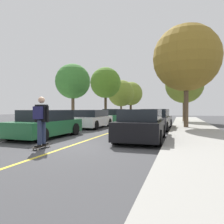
% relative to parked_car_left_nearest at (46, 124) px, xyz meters
% --- Properties ---
extents(ground, '(80.00, 80.00, 0.00)m').
position_rel_parked_car_left_nearest_xyz_m(ground, '(2.35, -1.46, -0.67)').
color(ground, '#424244').
extents(sidewalk_right, '(2.99, 56.00, 0.14)m').
position_rel_parked_car_left_nearest_xyz_m(sidewalk_right, '(7.24, -1.46, -0.60)').
color(sidewalk_right, '#9E9B93').
rests_on(sidewalk_right, ground).
extents(center_line, '(0.12, 39.20, 0.01)m').
position_rel_parked_car_left_nearest_xyz_m(center_line, '(2.35, 2.54, -0.67)').
color(center_line, gold).
rests_on(center_line, ground).
extents(parked_car_left_nearest, '(2.03, 4.15, 1.37)m').
position_rel_parked_car_left_nearest_xyz_m(parked_car_left_nearest, '(0.00, 0.00, 0.00)').
color(parked_car_left_nearest, '#1E5B33').
rests_on(parked_car_left_nearest, ground).
extents(parked_car_left_near, '(2.03, 4.40, 1.35)m').
position_rel_parked_car_left_nearest_xyz_m(parked_car_left_near, '(-0.00, 5.68, 0.00)').
color(parked_car_left_near, white).
rests_on(parked_car_left_near, ground).
extents(parked_car_left_far, '(2.07, 4.27, 1.41)m').
position_rel_parked_car_left_nearest_xyz_m(parked_car_left_far, '(0.00, 11.17, 0.01)').
color(parked_car_left_far, '#1E5B33').
rests_on(parked_car_left_far, ground).
extents(parked_car_left_farthest, '(2.03, 4.32, 1.34)m').
position_rel_parked_car_left_nearest_xyz_m(parked_car_left_farthest, '(0.00, 18.01, -0.01)').
color(parked_car_left_farthest, '#196066').
rests_on(parked_car_left_farthest, ground).
extents(parked_car_right_nearest, '(2.00, 4.08, 1.40)m').
position_rel_parked_car_left_nearest_xyz_m(parked_car_right_nearest, '(4.70, 0.45, 0.02)').
color(parked_car_right_nearest, black).
rests_on(parked_car_right_nearest, ground).
extents(parked_car_right_near, '(2.09, 4.66, 1.42)m').
position_rel_parked_car_left_nearest_xyz_m(parked_car_right_near, '(4.70, 6.01, 0.02)').
color(parked_car_right_near, '#38383D').
rests_on(parked_car_right_near, ground).
extents(street_tree_left_nearest, '(2.85, 2.85, 4.97)m').
position_rel_parked_car_left_nearest_xyz_m(street_tree_left_nearest, '(-2.04, 6.39, 3.00)').
color(street_tree_left_nearest, brown).
rests_on(street_tree_left_nearest, sidewalk_left).
extents(street_tree_left_near, '(3.60, 3.60, 6.18)m').
position_rel_parked_car_left_nearest_xyz_m(street_tree_left_near, '(-2.04, 14.23, 3.83)').
color(street_tree_left_near, '#3D2D1E').
rests_on(street_tree_left_near, sidewalk_left).
extents(street_tree_left_far, '(3.93, 3.93, 5.60)m').
position_rel_parked_car_left_nearest_xyz_m(street_tree_left_far, '(-2.04, 21.01, 3.09)').
color(street_tree_left_far, '#4C3823').
rests_on(street_tree_left_far, sidewalk_left).
extents(street_tree_left_farthest, '(4.17, 4.17, 6.11)m').
position_rel_parked_car_left_nearest_xyz_m(street_tree_left_farthest, '(-2.04, 27.33, 3.48)').
color(street_tree_left_farthest, '#3D2D1E').
rests_on(street_tree_left_farthest, sidewalk_left).
extents(street_tree_right_nearest, '(4.65, 4.65, 7.19)m').
position_rel_parked_car_left_nearest_xyz_m(street_tree_right_nearest, '(6.73, 6.75, 4.32)').
color(street_tree_right_nearest, brown).
rests_on(street_tree_right_nearest, sidewalk_right).
extents(street_tree_right_near, '(3.90, 3.90, 5.79)m').
position_rel_parked_car_left_nearest_xyz_m(street_tree_right_near, '(6.73, 14.00, 3.30)').
color(street_tree_right_near, brown).
rests_on(street_tree_right_near, sidewalk_right).
extents(fire_hydrant, '(0.20, 0.20, 0.70)m').
position_rel_parked_car_left_nearest_xyz_m(fire_hydrant, '(-1.50, 4.54, -0.19)').
color(fire_hydrant, '#B2140F').
rests_on(fire_hydrant, sidewalk_left).
extents(skateboard, '(0.24, 0.84, 0.10)m').
position_rel_parked_car_left_nearest_xyz_m(skateboard, '(1.64, -2.53, -0.58)').
color(skateboard, black).
rests_on(skateboard, ground).
extents(skateboarder, '(0.58, 0.70, 1.75)m').
position_rel_parked_car_left_nearest_xyz_m(skateboarder, '(1.64, -2.57, 0.43)').
color(skateboarder, black).
rests_on(skateboarder, skateboard).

